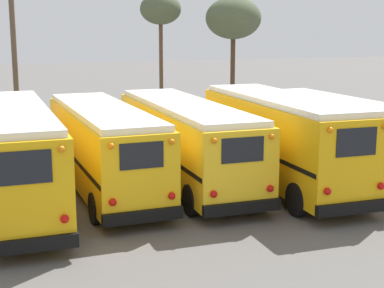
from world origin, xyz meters
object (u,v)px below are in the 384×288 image
bare_tree_1 (233,19)px  bare_tree_0 (161,11)px  utility_pole (14,50)px  school_bus_0 (13,154)px  school_bus_4 (342,134)px  school_bus_2 (185,139)px  school_bus_3 (281,137)px  school_bus_1 (103,145)px

bare_tree_1 → bare_tree_0: bearing=157.9°
utility_pole → school_bus_0: bearing=-93.8°
school_bus_0 → school_bus_4: school_bus_0 is taller
school_bus_4 → bare_tree_1: (1.90, 15.43, 4.68)m
school_bus_2 → school_bus_3: (3.14, -1.74, 0.17)m
school_bus_3 → school_bus_1: bearing=166.0°
school_bus_0 → utility_pole: bearing=86.2°
school_bus_4 → utility_pole: 16.90m
school_bus_3 → bare_tree_1: 17.52m
school_bus_2 → school_bus_4: (6.27, -1.01, -0.02)m
school_bus_1 → utility_pole: size_ratio=1.10×
bare_tree_1 → school_bus_2: bearing=-119.5°
school_bus_0 → school_bus_1: (3.14, 1.10, -0.15)m
school_bus_2 → bare_tree_1: bare_tree_1 is taller
school_bus_0 → school_bus_4: (12.54, 0.27, -0.16)m
school_bus_0 → utility_pole: 12.40m
school_bus_4 → bare_tree_0: size_ratio=1.27×
school_bus_1 → school_bus_2: bearing=3.3°
school_bus_0 → bare_tree_1: bare_tree_1 is taller
school_bus_2 → school_bus_4: size_ratio=1.07×
school_bus_3 → bare_tree_1: (5.04, 16.16, 4.49)m
school_bus_4 → school_bus_3: bearing=-166.9°
bare_tree_0 → utility_pole: bearing=-149.9°
school_bus_0 → school_bus_4: size_ratio=1.03×
school_bus_1 → bare_tree_0: bearing=66.8°
school_bus_4 → bare_tree_0: bearing=97.9°
school_bus_2 → utility_pole: bearing=117.0°
school_bus_2 → bare_tree_0: bearing=76.5°
school_bus_2 → school_bus_3: bearing=-29.0°
bare_tree_0 → school_bus_0: bearing=-120.2°
bare_tree_1 → school_bus_1: bearing=-127.8°
school_bus_0 → school_bus_1: school_bus_0 is taller
school_bus_1 → utility_pole: (-2.35, 10.93, 3.04)m
school_bus_0 → school_bus_3: 9.42m
utility_pole → bare_tree_1: 14.23m
school_bus_4 → bare_tree_1: bare_tree_1 is taller
school_bus_1 → utility_pole: utility_pole is taller
school_bus_0 → bare_tree_0: bearing=59.8°
school_bus_3 → school_bus_2: bearing=151.0°
school_bus_4 → school_bus_0: bearing=-178.8°
school_bus_0 → utility_pole: size_ratio=1.15×
school_bus_3 → utility_pole: size_ratio=1.07×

